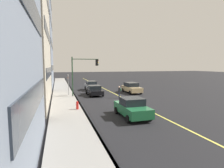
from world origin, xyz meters
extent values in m
plane|color=black|center=(0.00, 0.00, 0.00)|extent=(200.00, 200.00, 0.00)
cube|color=gray|center=(0.00, 7.57, 0.07)|extent=(80.00, 3.10, 0.15)
cube|color=slate|center=(0.00, 6.10, 0.07)|extent=(80.00, 0.16, 0.15)
cube|color=#D8CC4C|center=(0.00, 0.00, 0.01)|extent=(80.00, 0.16, 0.01)
cube|color=#262D38|center=(-13.94, 9.28, 2.98)|extent=(8.81, 0.06, 1.10)
cube|color=#262D38|center=(-13.94, 9.28, 6.72)|extent=(8.81, 0.06, 1.10)
cube|color=#262D38|center=(0.77, 9.28, 3.55)|extent=(12.83, 0.06, 1.10)
cube|color=#262D38|center=(0.77, 9.28, 8.00)|extent=(12.83, 0.06, 1.10)
cube|color=slate|center=(18.83, 15.41, 15.84)|extent=(17.65, 12.19, 31.67)
cube|color=#262D38|center=(18.83, 9.28, 3.84)|extent=(14.83, 0.06, 1.10)
cube|color=#262D38|center=(18.83, 9.28, 8.64)|extent=(14.83, 0.06, 1.10)
cube|color=#262D38|center=(18.83, 9.28, 13.44)|extent=(14.83, 0.06, 1.10)
cube|color=#A8AAB2|center=(9.08, 2.69, 0.65)|extent=(4.10, 1.71, 0.70)
cube|color=black|center=(9.13, 2.69, 1.31)|extent=(2.25, 1.57, 0.61)
cylinder|color=black|center=(10.44, 3.52, 0.30)|extent=(0.60, 0.22, 0.60)
cylinder|color=black|center=(10.44, 1.85, 0.30)|extent=(0.60, 0.22, 0.60)
cylinder|color=black|center=(7.73, 3.52, 0.30)|extent=(0.60, 0.22, 0.60)
cylinder|color=black|center=(7.73, 1.85, 0.30)|extent=(0.60, 0.22, 0.60)
cube|color=tan|center=(4.05, -2.87, 0.66)|extent=(4.63, 1.80, 0.72)
cube|color=black|center=(4.30, -2.87, 1.32)|extent=(2.42, 1.66, 0.62)
cylinder|color=black|center=(2.52, -3.75, 0.30)|extent=(0.60, 0.22, 0.60)
cylinder|color=black|center=(2.52, -1.98, 0.30)|extent=(0.60, 0.22, 0.60)
cylinder|color=black|center=(5.57, -3.75, 0.30)|extent=(0.60, 0.22, 0.60)
cylinder|color=black|center=(5.57, -1.98, 0.30)|extent=(0.60, 0.22, 0.60)
cube|color=#1E6038|center=(-8.43, 2.42, 0.67)|extent=(4.25, 1.89, 0.74)
cube|color=black|center=(-8.44, 2.42, 1.34)|extent=(1.71, 1.74, 0.59)
cylinder|color=black|center=(-7.03, 3.34, 0.30)|extent=(0.60, 0.22, 0.60)
cylinder|color=black|center=(-7.03, 1.49, 0.30)|extent=(0.60, 0.22, 0.60)
cylinder|color=black|center=(-9.83, 3.34, 0.30)|extent=(0.60, 0.22, 0.60)
cylinder|color=black|center=(-9.83, 1.49, 0.30)|extent=(0.60, 0.22, 0.60)
cube|color=black|center=(3.55, 3.26, 0.59)|extent=(4.54, 1.85, 0.57)
cube|color=black|center=(3.52, 3.26, 1.16)|extent=(1.86, 1.70, 0.58)
cylinder|color=black|center=(5.05, 4.17, 0.30)|extent=(0.60, 0.22, 0.60)
cylinder|color=black|center=(5.05, 2.36, 0.30)|extent=(0.60, 0.22, 0.60)
cylinder|color=black|center=(2.05, 4.17, 0.30)|extent=(0.60, 0.22, 0.60)
cylinder|color=black|center=(2.05, 2.36, 0.30)|extent=(0.60, 0.22, 0.60)
cylinder|color=#262D4C|center=(0.10, 0.58, 0.40)|extent=(0.16, 0.16, 0.80)
cylinder|color=#262D4C|center=(0.31, 0.54, 0.40)|extent=(0.16, 0.16, 0.80)
cube|color=#262628|center=(0.20, 0.56, 1.10)|extent=(0.42, 0.29, 0.60)
sphere|color=tan|center=(0.20, 0.56, 1.51)|extent=(0.22, 0.22, 0.22)
cube|color=#26593F|center=(0.17, 0.39, 1.13)|extent=(0.29, 0.21, 0.34)
cylinder|color=#1E3823|center=(2.71, 6.42, 2.75)|extent=(0.16, 0.16, 5.50)
cylinder|color=#1E3823|center=(2.71, 4.60, 5.20)|extent=(0.10, 3.63, 0.10)
cube|color=black|center=(2.71, 3.04, 4.75)|extent=(0.28, 0.30, 0.90)
sphere|color=#360605|center=(2.71, 2.86, 5.05)|extent=(0.18, 0.18, 0.18)
sphere|color=gold|center=(2.71, 2.86, 4.75)|extent=(0.18, 0.18, 0.18)
sphere|color=black|center=(2.71, 2.86, 4.45)|extent=(0.18, 0.18, 0.18)
cylinder|color=slate|center=(3.96, 6.92, 1.57)|extent=(0.08, 0.08, 3.15)
cube|color=white|center=(3.96, 6.94, 2.95)|extent=(0.60, 0.02, 0.20)
cube|color=#DB5919|center=(3.96, 6.94, 2.60)|extent=(0.44, 0.02, 0.28)
cylinder|color=red|center=(-4.98, 6.62, 0.40)|extent=(0.24, 0.24, 0.80)
sphere|color=red|center=(-4.98, 6.62, 0.84)|extent=(0.20, 0.20, 0.20)
camera|label=1|loc=(-22.21, 8.36, 4.34)|focal=28.94mm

